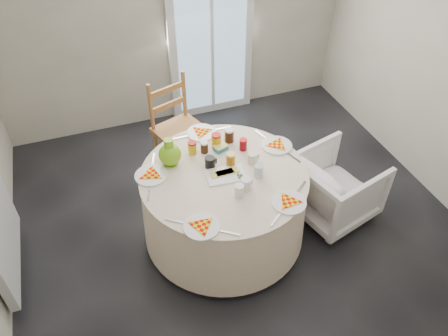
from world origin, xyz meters
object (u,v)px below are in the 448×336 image
object	(u,v)px
armchair	(336,182)
wooden_chair	(181,133)
table	(224,205)
green_pitcher	(169,151)
radiator	(5,240)

from	to	relation	value
armchair	wooden_chair	bearing A→B (deg)	31.67
table	armchair	xyz separation A→B (m)	(1.06, -0.09, 0.02)
wooden_chair	green_pitcher	world-z (taller)	green_pitcher
armchair	green_pitcher	bearing A→B (deg)	60.55
radiator	table	world-z (taller)	table
wooden_chair	green_pitcher	distance (m)	0.87
wooden_chair	green_pitcher	size ratio (longest dim) A/B	4.23
armchair	green_pitcher	size ratio (longest dim) A/B	2.92
wooden_chair	green_pitcher	xyz separation A→B (m)	(-0.27, -0.73, 0.40)
table	armchair	bearing A→B (deg)	-4.73
green_pitcher	table	bearing A→B (deg)	-29.16
wooden_chair	armchair	xyz separation A→B (m)	(1.16, -1.09, -0.08)
table	radiator	bearing A→B (deg)	172.63
radiator	wooden_chair	size ratio (longest dim) A/B	0.97
radiator	green_pitcher	size ratio (longest dim) A/B	4.11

